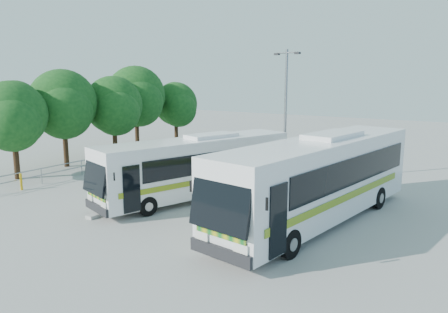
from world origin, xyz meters
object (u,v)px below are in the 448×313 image
Objects in this scene: tree_far_c at (114,105)px; bollard at (21,182)px; coach_adjacent at (319,178)px; tree_far_a at (13,115)px; tree_far_d at (136,96)px; tree_far_e at (176,104)px; coach_main at (197,166)px; tree_far_b at (64,103)px; lamppost at (286,111)px.

tree_far_c reaches higher than bollard.
coach_adjacent is at bearing 13.53° from bollard.
tree_far_a is 6.36× the size of bollard.
tree_far_d reaches higher than tree_far_e.
tree_far_d reaches higher than tree_far_a.
coach_main is 6.90m from coach_adjacent.
tree_far_c is 0.48× the size of coach_adjacent.
tree_far_a is 4.27m from tree_far_b.
bollard is (-9.44, -4.21, -1.26)m from coach_main.
tree_far_a reaches higher than coach_adjacent.
tree_far_b is (-0.59, 4.20, 0.50)m from tree_far_a.
tree_far_d reaches higher than tree_far_b.
tree_far_c reaches higher than tree_far_e.
tree_far_d is at bearing 105.16° from bollard.
bollard is (3.32, -5.73, -4.08)m from tree_far_b.
lamppost is (15.51, -3.50, -0.40)m from tree_far_d.
coach_adjacent is 7.75m from lamppost.
tree_far_b reaches higher than tree_far_c.
tree_far_c is at bearing 87.85° from tree_far_a.
tree_far_a is 0.46× the size of coach_adjacent.
tree_far_d is (-1.19, 3.70, 0.56)m from tree_far_c.
tree_far_c is (0.30, 8.10, 0.19)m from tree_far_a.
tree_far_b reaches higher than bollard.
bollard is (-16.32, -3.93, -1.55)m from coach_adjacent.
coach_adjacent is at bearing -16.92° from tree_far_c.
tree_far_a is 8.11m from tree_far_c.
tree_far_a is at bearing -89.29° from tree_far_e.
tree_far_d reaches higher than coach_main.
tree_far_e is 18.39m from bollard.
coach_main is at bearing 24.02° from bollard.
tree_far_c is at bearing -86.46° from tree_far_e.
bollard is at bearing -75.88° from tree_far_c.
tree_far_c is (0.89, 3.90, -0.31)m from tree_far_b.
tree_far_e is 0.74× the size of lamppost.
tree_far_e is (-0.51, 8.20, -0.37)m from tree_far_c.
tree_far_a is 1.05× the size of tree_far_e.
lamppost is at bearing -12.71° from tree_far_d.
tree_far_e is at bearing 99.33° from bollard.
lamppost is 8.20× the size of bollard.
coach_main is 1.46× the size of lamppost.
lamppost reaches higher than bollard.
tree_far_b is 13.15m from coach_main.
lamppost is at bearing -28.35° from tree_far_e.
tree_far_d reaches higher than bollard.
tree_far_d is at bearing 163.10° from coach_main.
tree_far_e is 6.07× the size of bollard.
tree_far_a is 0.78× the size of lamppost.
tree_far_a is at bearing -81.99° from tree_far_b.
lamppost is 15.93m from bollard.
tree_far_d is 15.91m from lamppost.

